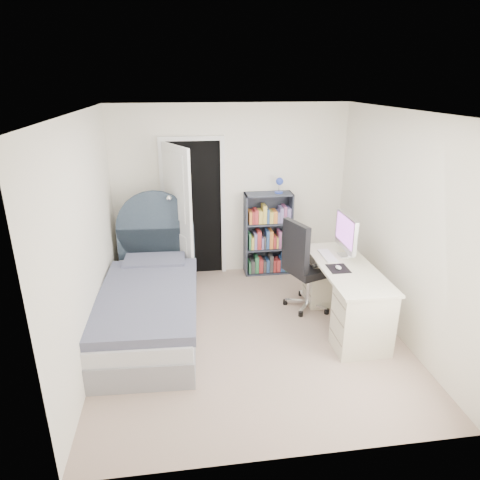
{
  "coord_description": "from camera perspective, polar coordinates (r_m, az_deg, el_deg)",
  "views": [
    {
      "loc": [
        -0.71,
        -4.27,
        2.79
      ],
      "look_at": [
        -0.06,
        0.4,
        1.02
      ],
      "focal_mm": 32.0,
      "sensor_mm": 36.0,
      "label": 1
    }
  ],
  "objects": [
    {
      "name": "room_shell",
      "position": [
        4.59,
        1.41,
        0.99
      ],
      "size": [
        3.5,
        3.7,
        2.6
      ],
      "color": "gray",
      "rests_on": "ground"
    },
    {
      "name": "door",
      "position": [
        6.07,
        -7.52,
        3.6
      ],
      "size": [
        0.92,
        0.76,
        2.06
      ],
      "color": "black",
      "rests_on": "ground"
    },
    {
      "name": "bed",
      "position": [
        5.24,
        -11.83,
        -8.01
      ],
      "size": [
        1.17,
        2.33,
        1.41
      ],
      "color": "gray",
      "rests_on": "ground"
    },
    {
      "name": "nightstand",
      "position": [
        6.42,
        -13.85,
        -2.41
      ],
      "size": [
        0.35,
        0.35,
        0.53
      ],
      "color": "#CEB87F",
      "rests_on": "ground"
    },
    {
      "name": "floor_lamp",
      "position": [
        6.04,
        -9.42,
        -1.44
      ],
      "size": [
        0.19,
        0.19,
        1.36
      ],
      "color": "silver",
      "rests_on": "ground"
    },
    {
      "name": "bookcase",
      "position": [
        6.44,
        3.78,
        0.44
      ],
      "size": [
        0.7,
        0.3,
        1.48
      ],
      "color": "#373C4B",
      "rests_on": "ground"
    },
    {
      "name": "desk",
      "position": [
        5.28,
        13.74,
        -6.77
      ],
      "size": [
        0.62,
        1.56,
        1.28
      ],
      "color": "beige",
      "rests_on": "ground"
    },
    {
      "name": "office_chair",
      "position": [
        5.42,
        8.55,
        -2.87
      ],
      "size": [
        0.68,
        0.68,
        1.19
      ],
      "color": "silver",
      "rests_on": "ground"
    }
  ]
}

